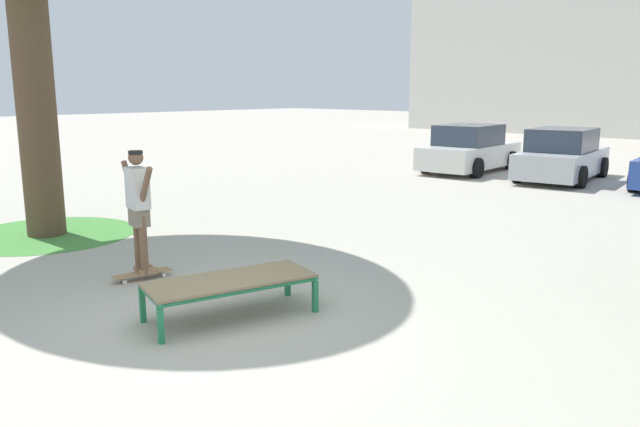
{
  "coord_description": "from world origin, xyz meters",
  "views": [
    {
      "loc": [
        5.31,
        -3.9,
        2.57
      ],
      "look_at": [
        -0.09,
        1.85,
        1.0
      ],
      "focal_mm": 34.81,
      "sensor_mm": 36.0,
      "label": 1
    }
  ],
  "objects_px": {
    "skate_box": "(230,282)",
    "car_white": "(470,150)",
    "skater": "(138,203)",
    "skateboard": "(142,274)",
    "car_silver": "(562,156)"
  },
  "relations": [
    {
      "from": "car_silver",
      "to": "skateboard",
      "type": "bearing_deg",
      "value": -91.24
    },
    {
      "from": "skater",
      "to": "car_white",
      "type": "relative_size",
      "value": 0.39
    },
    {
      "from": "skateboard",
      "to": "car_white",
      "type": "height_order",
      "value": "car_white"
    },
    {
      "from": "skateboard",
      "to": "car_silver",
      "type": "xyz_separation_m",
      "value": [
        0.29,
        13.53,
        0.61
      ]
    },
    {
      "from": "skate_box",
      "to": "skateboard",
      "type": "bearing_deg",
      "value": 177.71
    },
    {
      "from": "skate_box",
      "to": "skater",
      "type": "relative_size",
      "value": 1.2
    },
    {
      "from": "skater",
      "to": "car_white",
      "type": "height_order",
      "value": "skater"
    },
    {
      "from": "skate_box",
      "to": "car_white",
      "type": "relative_size",
      "value": 0.47
    },
    {
      "from": "skateboard",
      "to": "car_silver",
      "type": "relative_size",
      "value": 0.19
    },
    {
      "from": "skate_box",
      "to": "skater",
      "type": "xyz_separation_m",
      "value": [
        -2.05,
        0.08,
        0.66
      ]
    },
    {
      "from": "skateboard",
      "to": "car_white",
      "type": "distance_m",
      "value": 13.69
    },
    {
      "from": "skateboard",
      "to": "skate_box",
      "type": "bearing_deg",
      "value": -2.29
    },
    {
      "from": "skate_box",
      "to": "skateboard",
      "type": "relative_size",
      "value": 2.48
    },
    {
      "from": "skater",
      "to": "car_silver",
      "type": "bearing_deg",
      "value": 88.76
    },
    {
      "from": "car_white",
      "to": "car_silver",
      "type": "bearing_deg",
      "value": 2.2
    }
  ]
}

